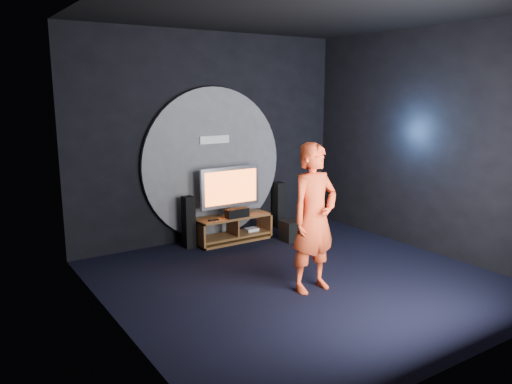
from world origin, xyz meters
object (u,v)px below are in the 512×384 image
Objects in this scene: media_console at (233,230)px; tv at (230,189)px; tower_speaker_right at (279,205)px; player at (314,218)px; tower_speaker_left at (189,222)px; subwoofer at (291,230)px.

tv is at bearing 96.20° from media_console.
tower_speaker_right is 3.07m from player.
tower_speaker_left is 1.76m from subwoofer.
tower_speaker_right is at bearing 60.41° from player.
player reaches higher than tower_speaker_right.
subwoofer is (1.63, -0.61, -0.25)m from tower_speaker_left.
tv is 1.29m from tower_speaker_right.
tower_speaker_left is at bearing 159.33° from subwoofer.
tv reaches higher than tower_speaker_left.
player is at bearing -119.68° from subwoofer.
tower_speaker_right is at bearing 11.15° from tv.
subwoofer is at bearing -31.73° from media_console.
tower_speaker_left is 0.45× the size of player.
tower_speaker_right is (1.96, 0.21, 0.00)m from tower_speaker_left.
media_console is at bearing -165.66° from tower_speaker_right.
tower_speaker_right is at bearing 6.00° from tower_speaker_left.
media_console is 0.99m from subwoofer.
tower_speaker_right is 2.41× the size of subwoofer.
player is at bearing -77.10° from tower_speaker_left.
media_console is 1.57× the size of tower_speaker_left.
tower_speaker_left and tower_speaker_right have the same top height.
media_console is at bearing -6.79° from tower_speaker_left.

